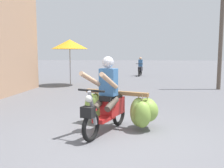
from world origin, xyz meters
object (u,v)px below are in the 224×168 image
at_px(motorbike_main_loaded, 119,106).
at_px(motorbike_distant_ahead_left, 140,68).
at_px(market_umbrella_near_shop, 70,44).
at_px(utility_pole, 222,21).

distance_m(motorbike_main_loaded, motorbike_distant_ahead_left, 13.41).
distance_m(market_umbrella_near_shop, utility_pole, 7.30).
distance_m(motorbike_main_loaded, utility_pole, 8.17).
bearing_deg(motorbike_distant_ahead_left, motorbike_main_loaded, -91.54).
height_order(motorbike_main_loaded, motorbike_distant_ahead_left, motorbike_main_loaded).
relative_size(motorbike_distant_ahead_left, utility_pole, 0.26).
bearing_deg(motorbike_main_loaded, market_umbrella_near_shop, 113.83).
relative_size(motorbike_main_loaded, market_umbrella_near_shop, 0.84).
xyz_separation_m(motorbike_distant_ahead_left, utility_pole, (3.65, -6.77, 2.51)).
bearing_deg(market_umbrella_near_shop, motorbike_distant_ahead_left, 59.93).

